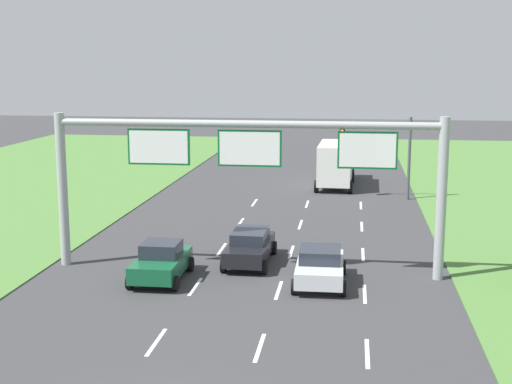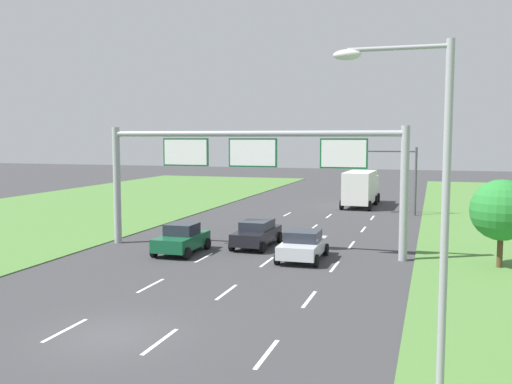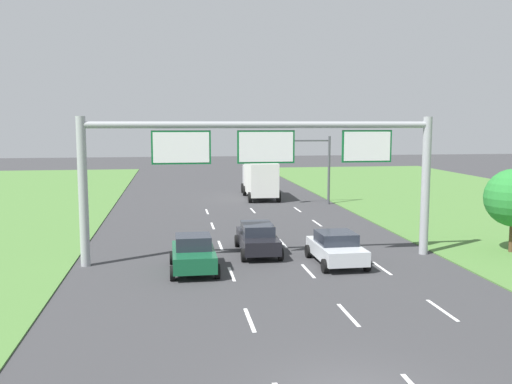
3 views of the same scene
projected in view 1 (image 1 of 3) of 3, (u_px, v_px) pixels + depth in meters
The scene contains 9 objects.
lane_dashes_inner_left at pixel (156, 342), 23.87m from camera, with size 0.14×50.40×0.01m.
lane_dashes_inner_right at pixel (260, 347), 23.40m from camera, with size 0.14×50.40×0.01m.
lane_dashes_slip at pixel (367, 353), 22.94m from camera, with size 0.14×50.40×0.01m.
car_near_red at pixel (250, 246), 33.09m from camera, with size 2.12×4.51×1.54m.
car_lead_silver at pixel (161, 262), 30.54m from camera, with size 2.16×3.97×1.65m.
car_mid_lane at pixel (320, 266), 29.97m from camera, with size 2.25×4.11×1.54m.
box_truck at pixel (336, 162), 53.53m from camera, with size 2.84×8.19×3.28m.
sign_gantry at pixel (248, 162), 30.95m from camera, with size 17.24×0.44×7.00m.
traffic_light_mast at pixel (381, 142), 47.91m from camera, with size 4.76×0.49×5.60m.
Camera 1 is at (4.61, -15.90, 9.29)m, focal length 50.00 mm.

